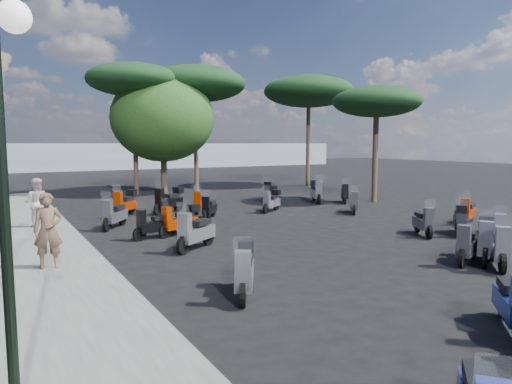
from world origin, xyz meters
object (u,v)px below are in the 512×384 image
scooter_8 (180,221)px  scooter_10 (169,201)px  broadleaf_tree (163,118)px  scooter_24 (460,221)px  scooter_9 (198,203)px  scooter_23 (499,230)px  scooter_13 (485,241)px  pine_3 (377,102)px  scooter_20 (354,203)px  pine_0 (195,84)px  pine_2 (134,80)px  scooter_12 (498,248)px  scooter_27 (316,192)px  pine_1 (309,92)px  scooter_21 (271,193)px  scooter_19 (424,223)px  lamp_post_0 (3,187)px  scooter_26 (345,194)px  scooter_2 (195,233)px  scooter_14 (209,208)px  pedestrian_far (36,202)px  scooter_1 (245,271)px  scooter_15 (272,201)px  woman (48,230)px  scooter_4 (114,215)px  scooter_5 (125,204)px  scooter_3 (154,225)px  scooter_25 (468,212)px  scooter_18 (468,245)px

scooter_8 → scooter_10: 4.88m
scooter_10 → broadleaf_tree: broadleaf_tree is taller
scooter_24 → scooter_10: bearing=-3.1°
scooter_9 → scooter_23: scooter_9 is taller
scooter_13 → pine_3: pine_3 is taller
scooter_20 → scooter_23: 6.74m
pine_0 → pine_2: bearing=-175.3°
scooter_12 → scooter_23: 3.03m
scooter_27 → pine_1: size_ratio=0.22×
scooter_12 → scooter_21: (1.88, 13.34, 0.00)m
scooter_19 → lamp_post_0: bearing=53.2°
pine_2 → scooter_26: bearing=-48.1°
scooter_2 → pine_1: bearing=-79.6°
scooter_14 → scooter_13: bearing=149.9°
pedestrian_far → scooter_1: size_ratio=1.13×
pedestrian_far → scooter_12: size_ratio=1.20×
scooter_2 → scooter_24: 8.69m
scooter_20 → scooter_23: bearing=128.0°
scooter_2 → broadleaf_tree: broadleaf_tree is taller
scooter_15 → scooter_8: bearing=84.8°
woman → scooter_13: (9.71, -4.39, -0.48)m
scooter_4 → scooter_10: 3.74m
scooter_12 → scooter_5: bearing=-16.5°
scooter_3 → broadleaf_tree: bearing=-33.3°
scooter_2 → scooter_27: 11.42m
scooter_10 → scooter_14: scooter_10 is taller
broadleaf_tree → scooter_15: bearing=-80.6°
scooter_14 → scooter_27: 7.04m
scooter_4 → pine_2: size_ratio=0.19×
scooter_5 → scooter_13: bearing=158.6°
scooter_2 → scooter_12: bearing=-167.9°
scooter_5 → scooter_23: size_ratio=1.07×
lamp_post_0 → scooter_27: (14.17, 13.17, -2.03)m
scooter_9 → pine_0: (3.58, 8.67, 6.24)m
scooter_26 → scooter_27: (-1.18, 0.81, 0.10)m
pine_1 → scooter_4: bearing=-148.2°
scooter_24 → pine_2: 19.17m
lamp_post_0 → scooter_25: size_ratio=2.80×
scooter_26 → pine_3: bearing=-159.3°
scooter_25 → pedestrian_far: bearing=41.7°
scooter_24 → scooter_27: (1.01, 8.96, 0.08)m
pedestrian_far → scooter_13: (9.48, -10.32, -0.45)m
scooter_1 → scooter_10: bearing=-70.4°
scooter_18 → pine_1: bearing=-47.8°
broadleaf_tree → pine_0: size_ratio=0.91×
scooter_25 → scooter_26: 6.97m
scooter_15 → scooter_24: 7.91m
woman → scooter_12: (9.46, -4.89, -0.54)m
scooter_20 → pine_3: pine_3 is taller
woman → scooter_2: bearing=17.4°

